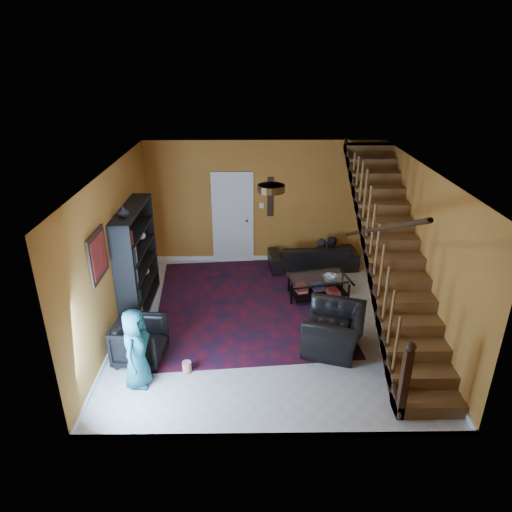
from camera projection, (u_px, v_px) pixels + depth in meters
The scene contains 21 objects.
floor at pixel (267, 322), 8.33m from camera, with size 5.50×5.50×0.00m, color beige.
room at pixel (201, 286), 9.51m from camera, with size 5.50×5.50×5.50m.
staircase at pixel (392, 251), 7.78m from camera, with size 0.95×5.02×3.18m.
bookshelf at pixel (137, 261), 8.46m from camera, with size 0.35×1.80×2.00m.
door at pixel (233, 219), 10.39m from camera, with size 0.82×0.05×2.05m, color silver.
framed_picture at pixel (98, 256), 6.77m from camera, with size 0.04×0.74×0.74m, color maroon.
wall_hanging at pixel (270, 197), 10.19m from camera, with size 0.14×0.03×0.90m, color black.
ceiling_fixture at pixel (271, 188), 6.48m from camera, with size 0.40×0.40×0.10m, color #3F2814.
rug at pixel (248, 303), 8.93m from camera, with size 3.45×3.94×0.02m, color #470C18.
sofa at pixel (313, 256), 10.32m from camera, with size 1.97×0.77×0.58m, color black.
armchair_left at pixel (140, 341), 7.19m from camera, with size 0.74×0.76×0.69m, color black.
armchair_right at pixel (334, 329), 7.48m from camera, with size 1.07×0.94×0.70m, color black.
person_adult_a at pixel (320, 262), 10.44m from camera, with size 0.42×0.27×1.15m, color black.
person_adult_b at pixel (329, 261), 10.43m from camera, with size 0.57×0.45×1.18m, color black.
person_child at pixel (136, 348), 6.55m from camera, with size 0.61×0.40×1.24m, color #1B6069.
coffee_table at pixel (318, 286), 9.09m from camera, with size 1.29×0.93×0.45m.
cup_a at pixel (333, 276), 8.93m from camera, with size 0.12×0.12×0.10m, color #999999.
cup_b at pixel (328, 275), 8.98m from camera, with size 0.09×0.09×0.09m, color #999999.
bowl at pixel (331, 277), 8.96m from camera, with size 0.24×0.24×0.06m, color #999999.
vase at pixel (123, 212), 7.54m from camera, with size 0.18×0.18×0.19m, color #999999.
popcorn_bucket at pixel (187, 366), 7.00m from camera, with size 0.14×0.14×0.16m, color red.
Camera 1 is at (-0.29, -7.10, 4.51)m, focal length 32.00 mm.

